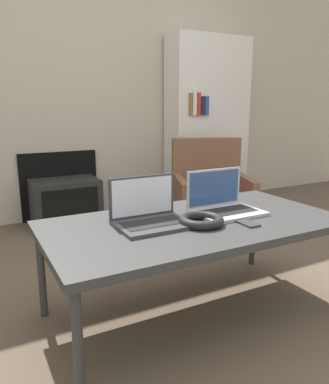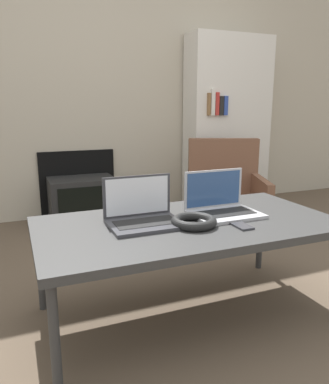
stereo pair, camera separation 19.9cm
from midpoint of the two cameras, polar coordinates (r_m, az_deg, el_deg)
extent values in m
plane|color=brown|center=(1.83, 4.06, -20.33)|extent=(14.00, 14.00, 0.00)
cube|color=#B7AD99|center=(3.56, -15.28, 17.33)|extent=(7.00, 0.06, 2.60)
cube|color=black|center=(3.53, -17.27, 0.96)|extent=(0.68, 0.03, 0.61)
cube|color=#333333|center=(1.76, 1.36, -5.01)|extent=(1.39, 0.73, 0.04)
cylinder|color=#333333|center=(1.39, -17.38, -22.02)|extent=(0.04, 0.04, 0.44)
cylinder|color=#333333|center=(1.95, -21.11, -11.57)|extent=(0.04, 0.04, 0.44)
cylinder|color=#333333|center=(2.44, 11.09, -5.94)|extent=(0.04, 0.04, 0.44)
cube|color=#38383D|center=(1.68, -5.06, -5.01)|extent=(0.33, 0.25, 0.02)
cube|color=black|center=(1.68, -5.07, -4.72)|extent=(0.28, 0.14, 0.00)
cube|color=#38383D|center=(1.76, -6.66, -0.68)|extent=(0.33, 0.01, 0.19)
cube|color=white|center=(1.75, -6.60, -0.71)|extent=(0.30, 0.00, 0.17)
cube|color=#B2B2B7|center=(1.87, 6.62, -3.16)|extent=(0.33, 0.25, 0.02)
cube|color=black|center=(1.87, 6.62, -2.90)|extent=(0.28, 0.14, 0.00)
cube|color=#B2B2B7|center=(1.94, 4.66, 0.66)|extent=(0.33, 0.01, 0.19)
cube|color=#2D4C7F|center=(1.94, 4.74, 0.63)|extent=(0.30, 0.01, 0.17)
torus|color=black|center=(1.69, 2.27, -4.38)|extent=(0.21, 0.21, 0.04)
cube|color=#333338|center=(1.74, 9.01, -4.63)|extent=(0.06, 0.14, 0.01)
cube|color=black|center=(3.37, -16.49, -1.46)|extent=(0.56, 0.38, 0.39)
cube|color=black|center=(3.18, -15.77, -2.23)|extent=(0.46, 0.01, 0.30)
cube|color=brown|center=(3.26, 5.53, -1.88)|extent=(0.83, 0.86, 0.08)
cube|color=brown|center=(3.47, 4.69, 4.01)|extent=(0.62, 0.33, 0.51)
cube|color=brown|center=(3.18, 0.58, 0.40)|extent=(0.28, 0.58, 0.20)
cube|color=brown|center=(3.30, 10.42, 0.63)|extent=(0.28, 0.58, 0.20)
cylinder|color=#4C3828|center=(2.92, 4.26, -5.77)|extent=(0.04, 0.04, 0.13)
cylinder|color=#4C3828|center=(3.22, 12.23, -4.24)|extent=(0.04, 0.04, 0.13)
cylinder|color=#4C3828|center=(3.40, -0.89, -3.05)|extent=(0.04, 0.04, 0.13)
cylinder|color=#4C3828|center=(3.66, 6.48, -1.96)|extent=(0.04, 0.04, 0.13)
cube|color=silver|center=(3.88, 5.04, 10.43)|extent=(0.84, 0.30, 1.67)
cube|color=brown|center=(3.58, 2.40, 13.22)|extent=(0.03, 0.02, 0.20)
cube|color=silver|center=(3.60, 2.97, 13.51)|extent=(0.04, 0.02, 0.24)
cube|color=#B22D28|center=(3.62, 3.59, 13.25)|extent=(0.04, 0.02, 0.21)
cube|color=black|center=(3.64, 4.23, 12.98)|extent=(0.04, 0.02, 0.18)
cube|color=#2D479E|center=(3.67, 4.87, 12.98)|extent=(0.04, 0.02, 0.18)
camera|label=1|loc=(0.10, -92.86, -0.66)|focal=35.00mm
camera|label=2|loc=(0.10, 87.14, 0.66)|focal=35.00mm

